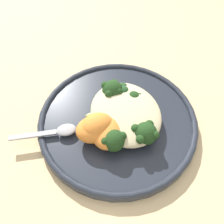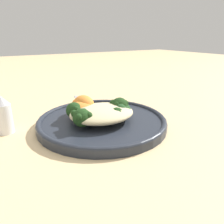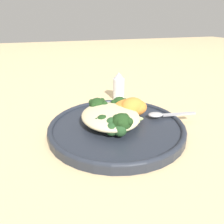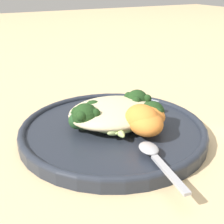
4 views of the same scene
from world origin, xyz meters
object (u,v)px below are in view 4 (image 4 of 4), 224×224
quinoa_mound (114,113)px  broccoli_stalk_3 (97,114)px  broccoli_stalk_1 (135,105)px  sweet_potato_chunk_2 (145,117)px  plate (113,130)px  broccoli_stalk_0 (146,117)px  broccoli_stalk_4 (89,118)px  sweet_potato_chunk_1 (145,122)px  kale_tuft (82,117)px  sweet_potato_chunk_0 (142,119)px  broccoli_stalk_2 (109,117)px  spoon (154,155)px

quinoa_mound → broccoli_stalk_3: 0.03m
broccoli_stalk_1 → sweet_potato_chunk_2: size_ratio=1.65×
broccoli_stalk_3 → sweet_potato_chunk_2: size_ratio=1.54×
plate → broccoli_stalk_0: size_ratio=2.77×
plate → broccoli_stalk_0: broccoli_stalk_0 is taller
broccoli_stalk_3 → broccoli_stalk_4: 0.03m
broccoli_stalk_1 → sweet_potato_chunk_1: 0.07m
broccoli_stalk_0 → kale_tuft: broccoli_stalk_0 is taller
broccoli_stalk_0 → kale_tuft: 0.10m
sweet_potato_chunk_0 → kale_tuft: size_ratio=1.22×
broccoli_stalk_2 → broccoli_stalk_3: (0.01, -0.02, 0.00)m
sweet_potato_chunk_1 → spoon: (0.03, 0.06, -0.01)m
broccoli_stalk_2 → sweet_potato_chunk_0: (-0.03, 0.05, 0.01)m
broccoli_stalk_2 → spoon: broccoli_stalk_2 is taller
broccoli_stalk_0 → broccoli_stalk_1: broccoli_stalk_1 is taller
broccoli_stalk_4 → spoon: (-0.04, 0.11, -0.02)m
broccoli_stalk_2 → sweet_potato_chunk_1: size_ratio=1.50×
broccoli_stalk_0 → spoon: (0.04, 0.08, -0.01)m
broccoli_stalk_0 → sweet_potato_chunk_1: bearing=-135.8°
broccoli_stalk_1 → broccoli_stalk_3: 0.07m
plate → sweet_potato_chunk_2: (-0.04, 0.03, 0.03)m
broccoli_stalk_3 → broccoli_stalk_4: (0.02, 0.02, 0.01)m
quinoa_mound → broccoli_stalk_0: (-0.04, 0.04, 0.00)m
plate → sweet_potato_chunk_1: bearing=116.8°
sweet_potato_chunk_1 → spoon: 0.07m
broccoli_stalk_2 → kale_tuft: kale_tuft is taller
broccoli_stalk_4 → sweet_potato_chunk_1: 0.08m
broccoli_stalk_0 → broccoli_stalk_2: size_ratio=1.16×
sweet_potato_chunk_0 → quinoa_mound: bearing=-72.7°
broccoli_stalk_0 → quinoa_mound: bearing=124.2°
plate → broccoli_stalk_0: bearing=145.7°
broccoli_stalk_0 → sweet_potato_chunk_0: 0.03m
broccoli_stalk_3 → sweet_potato_chunk_1: bearing=-156.4°
broccoli_stalk_1 → spoon: (0.05, 0.13, -0.01)m
broccoli_stalk_4 → spoon: size_ratio=0.63×
spoon → broccoli_stalk_2: bearing=-168.7°
broccoli_stalk_2 → sweet_potato_chunk_2: 0.06m
broccoli_stalk_2 → broccoli_stalk_3: size_ratio=0.93×
broccoli_stalk_1 → sweet_potato_chunk_0: sweet_potato_chunk_0 is taller
quinoa_mound → broccoli_stalk_1: broccoli_stalk_1 is taller
broccoli_stalk_1 → kale_tuft: bearing=138.3°
broccoli_stalk_1 → sweet_potato_chunk_0: 0.07m
broccoli_stalk_4 → spoon: broccoli_stalk_4 is taller
broccoli_stalk_3 → sweet_potato_chunk_2: (-0.06, 0.05, 0.00)m
plate → kale_tuft: size_ratio=6.32×
broccoli_stalk_1 → sweet_potato_chunk_1: broccoli_stalk_1 is taller
spoon → broccoli_stalk_4: bearing=-150.8°
kale_tuft → spoon: 0.14m
broccoli_stalk_0 → broccoli_stalk_4: (0.08, -0.03, 0.00)m
quinoa_mound → sweet_potato_chunk_2: sweet_potato_chunk_2 is taller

